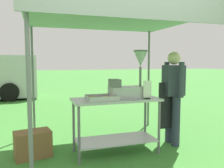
{
  "coord_description": "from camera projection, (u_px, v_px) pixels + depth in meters",
  "views": [
    {
      "loc": [
        -0.86,
        -2.22,
        1.43
      ],
      "look_at": [
        0.29,
        1.33,
        1.08
      ],
      "focal_mm": 37.0,
      "sensor_mm": 36.0,
      "label": 1
    }
  ],
  "objects": [
    {
      "name": "donut_fryer",
      "position": [
        130.0,
        82.0,
        3.61
      ],
      "size": [
        0.61,
        0.28,
        0.75
      ],
      "color": "#B7B7BC",
      "rests_on": "donut_cart"
    },
    {
      "name": "donut_cart",
      "position": [
        116.0,
        114.0,
        3.6
      ],
      "size": [
        1.35,
        0.58,
        0.87
      ],
      "color": "#B7B7BC",
      "rests_on": "ground"
    },
    {
      "name": "donut_tray",
      "position": [
        102.0,
        98.0,
        3.41
      ],
      "size": [
        0.45,
        0.33,
        0.07
      ],
      "color": "#B7B7BC",
      "rests_on": "donut_cart"
    },
    {
      "name": "ground_plane",
      "position": [
        63.0,
        103.0,
        8.18
      ],
      "size": [
        70.0,
        70.0,
        0.0
      ],
      "primitive_type": "plane",
      "color": "#3D7F33"
    },
    {
      "name": "stall_canopy",
      "position": [
        114.0,
        20.0,
        3.55
      ],
      "size": [
        2.66,
        2.55,
        2.16
      ],
      "color": "slate",
      "rests_on": "ground"
    },
    {
      "name": "vendor",
      "position": [
        173.0,
        93.0,
        3.98
      ],
      "size": [
        0.45,
        0.53,
        1.61
      ],
      "color": "#2D3347",
      "rests_on": "ground"
    },
    {
      "name": "menu_sign",
      "position": [
        147.0,
        91.0,
        3.52
      ],
      "size": [
        0.13,
        0.05,
        0.28
      ],
      "color": "black",
      "rests_on": "donut_cart"
    },
    {
      "name": "supply_crate",
      "position": [
        33.0,
        144.0,
        3.48
      ],
      "size": [
        0.57,
        0.42,
        0.4
      ],
      "color": "brown",
      "rests_on": "ground"
    }
  ]
}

